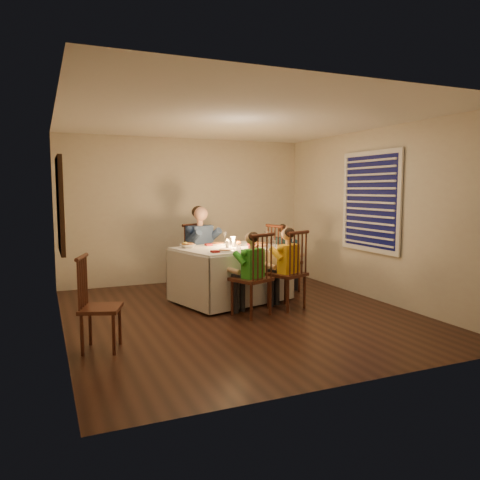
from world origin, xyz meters
name	(u,v)px	position (x,y,z in m)	size (l,w,h in m)	color
ground	(240,314)	(0.00, 0.00, 0.00)	(5.00, 5.00, 0.00)	black
wall_left	(59,223)	(-2.25, 0.00, 1.30)	(0.02, 5.00, 2.60)	beige
wall_right	(376,215)	(2.25, 0.00, 1.30)	(0.02, 5.00, 2.60)	beige
wall_back	(186,211)	(0.00, 2.50, 1.30)	(4.50, 0.02, 2.60)	beige
ceiling	(240,119)	(0.00, 0.00, 2.60)	(5.00, 5.00, 0.00)	white
dining_table	(231,263)	(0.17, 0.75, 0.59)	(1.82, 1.51, 0.79)	silver
chair_adult	(201,291)	(-0.04, 1.55, 0.00)	(0.46, 0.44, 1.12)	#39190F
chair_near_left	(251,315)	(0.12, -0.12, 0.00)	(0.46, 0.44, 1.12)	#39190F
chair_near_right	(286,308)	(0.73, 0.01, 0.00)	(0.46, 0.44, 1.12)	#39190F
chair_end	(284,291)	(1.23, 1.03, 0.00)	(0.46, 0.44, 1.12)	#39190F
chair_extra	(102,350)	(-1.90, -0.74, 0.00)	(0.42, 0.40, 1.01)	#39190F
adult	(201,291)	(-0.04, 1.55, 0.00)	(0.55, 0.51, 1.42)	navy
child_green	(251,315)	(0.12, -0.12, 0.00)	(0.39, 0.36, 1.13)	green
child_yellow	(286,308)	(0.73, 0.01, 0.00)	(0.40, 0.37, 1.15)	yellow
child_teal	(284,291)	(1.23, 1.03, 0.00)	(0.38, 0.35, 1.12)	#1B3844
setting_adult	(218,244)	(0.10, 1.11, 0.83)	(0.26, 0.26, 0.02)	white
setting_green	(226,251)	(-0.08, 0.32, 0.83)	(0.26, 0.26, 0.02)	white
setting_yellow	(262,247)	(0.59, 0.55, 0.83)	(0.26, 0.26, 0.02)	white
setting_teal	(260,244)	(0.72, 0.87, 0.83)	(0.26, 0.26, 0.02)	white
candle_left	(227,244)	(0.11, 0.74, 0.87)	(0.06, 0.06, 0.10)	white
candle_right	(234,244)	(0.23, 0.77, 0.87)	(0.06, 0.06, 0.10)	white
squash	(185,245)	(-0.49, 0.91, 0.87)	(0.09, 0.09, 0.09)	yellow
orange_fruit	(239,243)	(0.35, 0.86, 0.86)	(0.08, 0.08, 0.08)	orange
serving_bowl	(188,246)	(-0.45, 0.92, 0.85)	(0.23, 0.23, 0.06)	white
wall_mirror	(60,205)	(-2.22, 0.30, 1.50)	(0.06, 0.95, 1.15)	black
window_blinds	(370,202)	(2.21, 0.10, 1.50)	(0.07, 1.34, 1.54)	black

